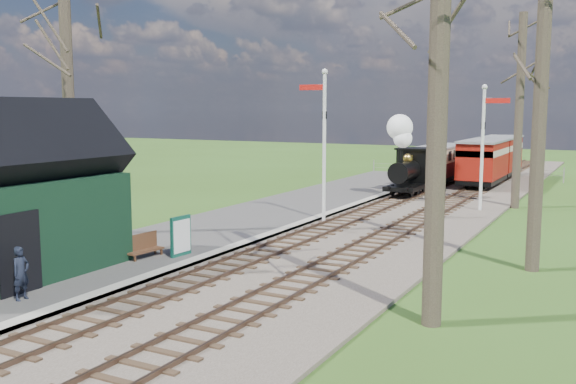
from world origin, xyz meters
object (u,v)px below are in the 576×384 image
Objects in this scene: station_shed at (10,200)px; coach at (439,162)px; red_carriage_a at (483,162)px; red_carriage_b at (500,156)px; semaphore_far at (484,138)px; sign_board at (181,236)px; bench at (143,246)px; semaphore_near at (323,135)px; locomotive at (409,161)px; person at (21,273)px.

station_shed is 27.44m from coach.
red_carriage_a and red_carriage_b have the same top height.
sign_board is at bearing -114.01° from semaphore_far.
red_carriage_a reaches higher than coach.
coach is 1.25× the size of red_carriage_a.
red_carriage_a is 4.15× the size of bench.
semaphore_near is 4.83× the size of bench.
station_shed is at bearing -101.52° from locomotive.
bench is 4.74m from person.
semaphore_far reaches higher than coach.
red_carriage_b is (-1.77, 14.52, -1.79)m from semaphore_far.
semaphore_far is at bearing -34.58° from locomotive.
station_shed reaches higher than locomotive.
bench is (-2.72, -17.65, -1.40)m from locomotive.
coach is 23.09m from sign_board.
semaphore_far reaches higher than locomotive.
station_shed reaches higher than bench.
station_shed is at bearing -114.91° from bench.
coach is 5.18× the size of bench.
sign_board is (2.47, 4.07, -1.46)m from station_shed.
sign_board is at bearing -96.12° from locomotive.
sign_board is at bearing 58.79° from station_shed.
red_carriage_a is at bearing 101.13° from semaphore_far.
red_carriage_a is at bearing 75.68° from station_shed.
person is (-4.95, -28.36, -0.72)m from red_carriage_a.
red_carriage_a is at bearing 77.36° from semaphore_near.
locomotive is 0.78× the size of red_carriage_b.
locomotive is (-4.39, 3.02, -1.41)m from semaphore_far.
person is (-2.34, -22.37, -1.10)m from locomotive.
bench is (-2.73, -23.71, -0.89)m from coach.
semaphore_far reaches higher than bench.
semaphore_near is 1.16× the size of red_carriage_b.
red_carriage_b reaches higher than sign_board.
locomotive is at bearing -9.77° from person.
coach is at bearing 89.89° from locomotive.
coach is 5.23× the size of person.
station_shed is at bearing -104.32° from red_carriage_a.
coach is (-4.37, 9.08, -1.93)m from semaphore_far.
semaphore_far reaches higher than person.
semaphore_far is 4.48× the size of person.
red_carriage_a is (3.37, 15.02, -2.06)m from semaphore_near.
sign_board is at bearing -98.85° from red_carriage_b.
semaphore_near reaches higher than station_shed.
red_carriage_a is 23.39m from sign_board.
semaphore_far is 1.07× the size of red_carriage_a.
semaphore_far is at bearing -83.03° from red_carriage_b.
coach is at bearing 83.43° from bench.
locomotive is at bearing 83.88° from sign_board.
locomotive reaches higher than red_carriage_b.
semaphore_far is (8.67, 18.00, 1.08)m from station_shed.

